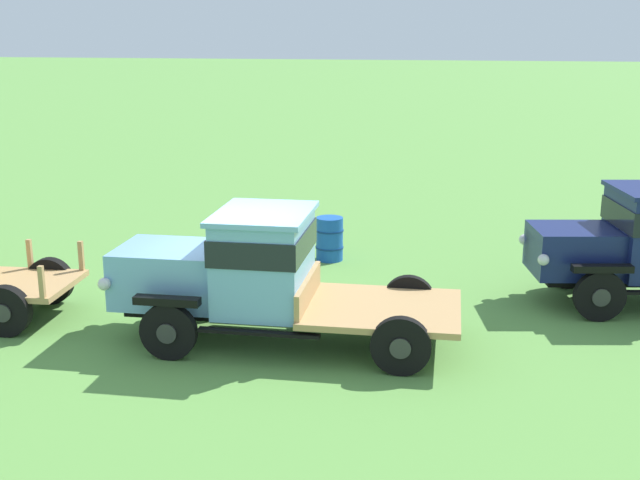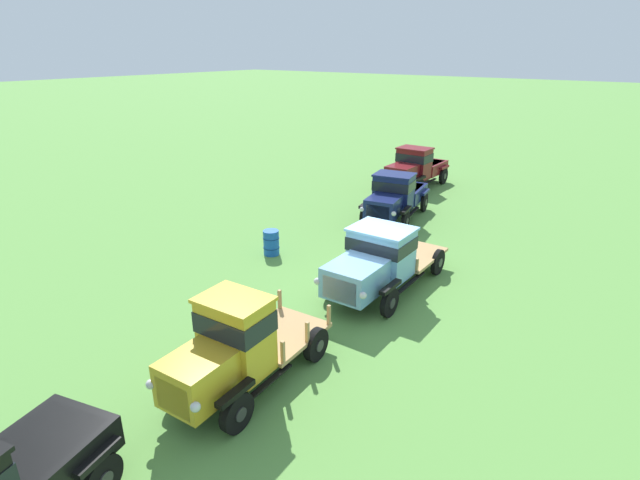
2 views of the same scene
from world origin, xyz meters
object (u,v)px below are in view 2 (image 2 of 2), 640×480
at_px(vintage_truck_second_in_line, 233,348).
at_px(vintage_truck_midrow_center, 377,260).
at_px(oil_drum_beside_row, 271,243).
at_px(vintage_truck_far_side, 395,196).
at_px(vintage_truck_back_of_row, 415,168).

xyz_separation_m(vintage_truck_second_in_line, vintage_truck_midrow_center, (6.05, -0.01, -0.04)).
bearing_deg(oil_drum_beside_row, vintage_truck_far_side, -14.70).
height_order(vintage_truck_midrow_center, vintage_truck_far_side, vintage_truck_far_side).
bearing_deg(vintage_truck_far_side, oil_drum_beside_row, 165.30).
bearing_deg(vintage_truck_far_side, vintage_truck_back_of_row, 17.89).
relative_size(vintage_truck_second_in_line, vintage_truck_far_side, 0.93).
bearing_deg(vintage_truck_far_side, vintage_truck_midrow_center, -155.36).
xyz_separation_m(vintage_truck_far_side, vintage_truck_back_of_row, (5.39, 1.74, 0.04)).
bearing_deg(vintage_truck_back_of_row, oil_drum_beside_row, -179.63).
bearing_deg(vintage_truck_second_in_line, oil_drum_beside_row, 36.32).
distance_m(vintage_truck_midrow_center, vintage_truck_back_of_row, 13.06).
height_order(vintage_truck_far_side, oil_drum_beside_row, vintage_truck_far_side).
distance_m(vintage_truck_second_in_line, vintage_truck_back_of_row, 18.80).
relative_size(vintage_truck_second_in_line, vintage_truck_back_of_row, 0.95).
relative_size(vintage_truck_second_in_line, vintage_truck_midrow_center, 0.84).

